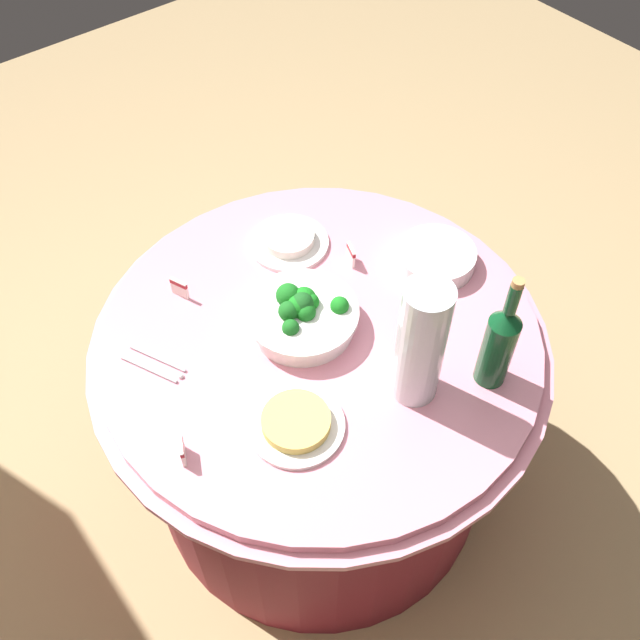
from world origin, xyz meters
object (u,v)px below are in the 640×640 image
food_plate_rice (289,240)px  label_placard_mid (351,254)px  wine_bottle (499,343)px  serving_tongs (156,365)px  broccoli_bowl (302,315)px  food_plate_noodles (296,423)px  label_placard_rear (179,287)px  plate_stack (436,258)px  decorative_fruit_vase (420,346)px  label_placard_front (182,450)px

food_plate_rice → label_placard_mid: label_placard_mid is taller
wine_bottle → serving_tongs: (0.52, 0.60, -0.12)m
food_plate_rice → label_placard_mid: 0.18m
wine_bottle → food_plate_rice: wine_bottle is taller
broccoli_bowl → wine_bottle: 0.48m
food_plate_noodles → label_placard_mid: (0.31, -0.43, 0.02)m
label_placard_rear → broccoli_bowl: bearing=-146.5°
serving_tongs → label_placard_rear: bearing=-47.0°
wine_bottle → plate_stack: bearing=-24.9°
decorative_fruit_vase → serving_tongs: bearing=45.3°
decorative_fruit_vase → food_plate_noodles: 0.32m
broccoli_bowl → wine_bottle: size_ratio=0.83×
broccoli_bowl → food_plate_rice: 0.29m
label_placard_front → plate_stack: bearing=-85.0°
plate_stack → food_plate_noodles: size_ratio=0.95×
broccoli_bowl → plate_stack: broccoli_bowl is taller
serving_tongs → food_plate_noodles: food_plate_noodles is taller
broccoli_bowl → plate_stack: 0.41m
plate_stack → serving_tongs: (0.18, 0.76, -0.02)m
food_plate_rice → label_placard_rear: (0.03, 0.33, 0.02)m
food_plate_noodles → label_placard_rear: bearing=-0.8°
wine_bottle → food_plate_noodles: (0.18, 0.44, -0.11)m
plate_stack → label_placard_mid: (0.15, 0.17, 0.01)m
broccoli_bowl → label_placard_front: bearing=106.8°
serving_tongs → label_placard_rear: size_ratio=2.98×
plate_stack → food_plate_rice: plate_stack is taller
wine_bottle → label_placard_mid: size_ratio=6.11×
food_plate_noodles → label_placard_rear: label_placard_rear is taller
decorative_fruit_vase → serving_tongs: size_ratio=2.07×
food_plate_noodles → label_placard_rear: 0.50m
decorative_fruit_vase → label_placard_front: bearing=70.6°
food_plate_noodles → label_placard_mid: bearing=-53.6°
label_placard_mid → label_placard_rear: 0.46m
food_plate_rice → food_plate_noodles: size_ratio=1.00×
food_plate_rice → label_placard_rear: 0.33m
decorative_fruit_vase → label_placard_mid: 0.45m
wine_bottle → food_plate_rice: (0.65, 0.10, -0.11)m
label_placard_front → label_placard_mid: same height
label_placard_front → label_placard_mid: bearing=-71.6°
broccoli_bowl → wine_bottle: bearing=-147.9°
label_placard_mid → label_placard_rear: bearing=66.3°
label_placard_front → decorative_fruit_vase: bearing=-109.4°
plate_stack → label_placard_front: label_placard_front is taller
label_placard_mid → wine_bottle: bearing=-178.5°
broccoli_bowl → label_placard_mid: (0.09, -0.24, -0.01)m
broccoli_bowl → label_placard_mid: size_ratio=5.09×
wine_bottle → decorative_fruit_vase: bearing=61.4°
label_placard_rear → plate_stack: bearing=-119.3°
serving_tongs → label_placard_rear: label_placard_rear is taller
serving_tongs → label_placard_mid: 0.59m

